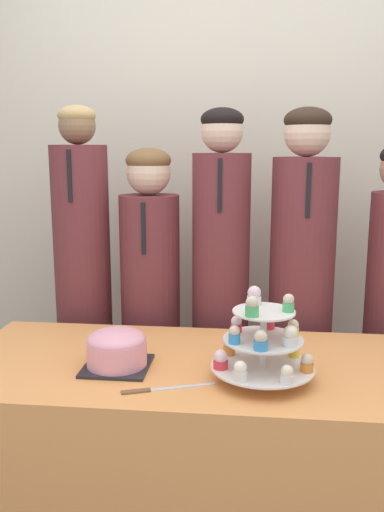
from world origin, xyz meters
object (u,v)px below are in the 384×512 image
object	(u,v)px
cake_knife	(153,390)
student_1	(151,312)
student_2	(220,297)
student_3	(301,300)
cupcake_stand	(263,342)
student_0	(84,293)
round_cake	(117,348)

from	to	relation	value
cake_knife	student_1	size ratio (longest dim) A/B	0.20
cake_knife	student_2	world-z (taller)	student_2
cake_knife	student_3	bearing A→B (deg)	38.20
student_1	cupcake_stand	bearing A→B (deg)	-55.56
student_0	student_1	distance (m)	0.32
cake_knife	student_0	world-z (taller)	student_0
student_2	student_3	world-z (taller)	same
student_1	round_cake	bearing A→B (deg)	-89.19
round_cake	student_0	bearing A→B (deg)	115.69
round_cake	student_3	bearing A→B (deg)	45.17
round_cake	student_3	size ratio (longest dim) A/B	0.14
student_0	student_3	size ratio (longest dim) A/B	1.01
round_cake	cupcake_stand	xyz separation A→B (m)	(0.48, -0.05, 0.06)
student_0	student_2	bearing A→B (deg)	0.00
round_cake	cupcake_stand	distance (m)	0.49
student_2	round_cake	bearing A→B (deg)	-114.83
student_2	student_3	size ratio (longest dim) A/B	1.00
cupcake_stand	student_1	size ratio (longest dim) A/B	0.23
student_0	student_2	distance (m)	0.63
student_3	student_1	bearing A→B (deg)	-180.00
cake_knife	student_0	bearing A→B (deg)	99.49
cupcake_stand	student_0	size ratio (longest dim) A/B	0.20
student_1	cake_knife	bearing A→B (deg)	-78.98
round_cake	student_2	distance (m)	0.74
cake_knife	student_2	distance (m)	0.85
cake_knife	student_1	distance (m)	0.85
student_1	student_3	bearing A→B (deg)	0.00
cupcake_stand	student_3	xyz separation A→B (m)	(0.18, 0.72, -0.06)
round_cake	student_2	bearing A→B (deg)	65.17
student_1	student_3	distance (m)	0.68
cupcake_stand	student_1	bearing A→B (deg)	124.44
round_cake	student_3	distance (m)	0.95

